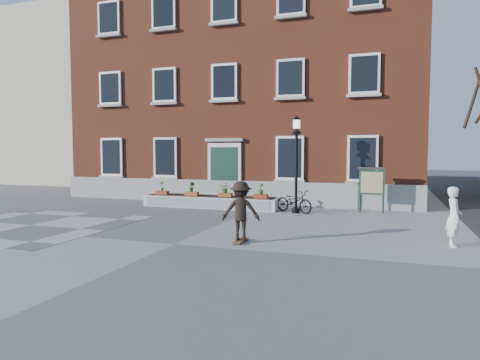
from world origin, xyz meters
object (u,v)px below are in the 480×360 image
at_px(bicycle, 294,201).
at_px(skateboarder, 241,211).
at_px(lamp_post, 296,151).
at_px(bystander, 454,217).
at_px(notice_board, 372,182).

relative_size(bicycle, skateboarder, 1.04).
relative_size(lamp_post, skateboarder, 2.31).
xyz_separation_m(bicycle, lamp_post, (0.09, -0.06, 2.08)).
bearing_deg(bystander, skateboarder, 100.59).
bearing_deg(notice_board, bystander, -67.92).
distance_m(bicycle, skateboarder, 6.10).
relative_size(bystander, lamp_post, 0.41).
bearing_deg(bicycle, notice_board, -47.01).
height_order(bystander, skateboarder, skateboarder).
xyz_separation_m(bystander, skateboarder, (-5.49, -1.39, 0.09)).
xyz_separation_m(bicycle, skateboarder, (-0.21, -6.08, 0.42)).
distance_m(bicycle, notice_board, 3.24).
relative_size(bicycle, bystander, 1.11).
distance_m(lamp_post, skateboarder, 6.25).
xyz_separation_m(notice_board, skateboarder, (-3.21, -7.02, -0.38)).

